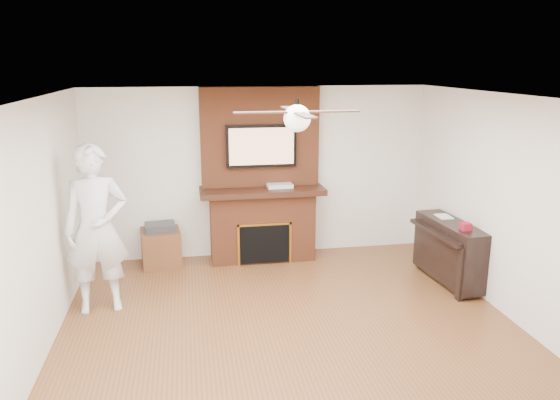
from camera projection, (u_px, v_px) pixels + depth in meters
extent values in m
cube|color=brown|center=(295.00, 348.00, 5.76)|extent=(5.36, 5.86, 0.18)
cube|color=white|center=(297.00, 89.00, 5.10)|extent=(5.36, 5.86, 0.18)
cube|color=silver|center=(258.00, 171.00, 8.14)|extent=(5.36, 0.18, 2.50)
cube|color=silver|center=(410.00, 391.00, 2.72)|extent=(5.36, 0.18, 2.50)
cube|color=silver|center=(20.00, 240.00, 5.00)|extent=(0.18, 5.86, 2.50)
cube|color=silver|center=(532.00, 214.00, 5.86)|extent=(0.18, 5.86, 2.50)
cube|color=brown|center=(262.00, 226.00, 8.00)|extent=(1.50, 0.50, 1.00)
cube|color=black|center=(262.00, 191.00, 7.84)|extent=(1.78, 0.64, 0.08)
cube|color=brown|center=(260.00, 137.00, 7.82)|extent=(1.70, 0.20, 1.42)
cube|color=black|center=(265.00, 244.00, 7.80)|extent=(0.70, 0.06, 0.55)
cube|color=#BF8C2D|center=(265.00, 225.00, 7.73)|extent=(0.78, 0.02, 0.03)
cube|color=#BF8C2D|center=(239.00, 246.00, 7.74)|extent=(0.03, 0.02, 0.61)
cube|color=#BF8C2D|center=(290.00, 243.00, 7.86)|extent=(0.03, 0.02, 0.61)
cube|color=black|center=(261.00, 146.00, 7.71)|extent=(1.00, 0.07, 0.60)
cube|color=tan|center=(262.00, 146.00, 7.68)|extent=(0.92, 0.01, 0.52)
cylinder|color=black|center=(297.00, 107.00, 5.14)|extent=(0.04, 0.04, 0.14)
sphere|color=white|center=(297.00, 118.00, 5.16)|extent=(0.26, 0.26, 0.26)
cube|color=black|center=(331.00, 111.00, 5.20)|extent=(0.55, 0.11, 0.01)
cube|color=black|center=(291.00, 109.00, 5.46)|extent=(0.11, 0.55, 0.01)
cube|color=black|center=(263.00, 112.00, 5.09)|extent=(0.55, 0.11, 0.01)
cube|color=black|center=(305.00, 115.00, 4.83)|extent=(0.11, 0.55, 0.01)
imported|color=silver|center=(96.00, 229.00, 6.23)|extent=(0.78, 0.57, 1.97)
cube|color=#573019|center=(161.00, 248.00, 7.80)|extent=(0.59, 0.59, 0.51)
cube|color=#2E2E30|center=(160.00, 227.00, 7.72)|extent=(0.45, 0.37, 0.10)
cube|color=black|center=(450.00, 251.00, 7.14)|extent=(0.47, 1.29, 0.78)
cube|color=black|center=(461.00, 274.00, 6.61)|extent=(0.06, 0.10, 0.68)
cube|color=black|center=(422.00, 244.00, 7.68)|extent=(0.06, 0.10, 0.68)
cube|color=black|center=(436.00, 232.00, 7.04)|extent=(0.23, 1.17, 0.05)
cube|color=silver|center=(444.00, 217.00, 7.28)|extent=(0.17, 0.24, 0.01)
cube|color=maroon|center=(466.00, 226.00, 6.71)|extent=(0.12, 0.12, 0.09)
cube|color=silver|center=(280.00, 186.00, 7.84)|extent=(0.37, 0.22, 0.05)
cylinder|color=#F34D1C|center=(261.00, 259.00, 7.91)|extent=(0.07, 0.07, 0.11)
cylinder|color=#407C31|center=(262.00, 259.00, 7.95)|extent=(0.07, 0.07, 0.10)
cylinder|color=beige|center=(273.00, 259.00, 7.93)|extent=(0.08, 0.08, 0.11)
cylinder|color=#315294|center=(277.00, 259.00, 7.98)|extent=(0.06, 0.06, 0.08)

